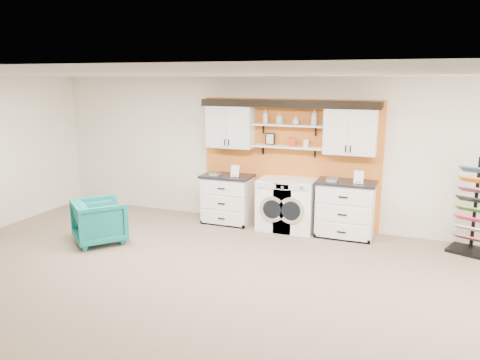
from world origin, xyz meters
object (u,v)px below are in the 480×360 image
at_px(washer, 278,204).
at_px(sample_rack, 471,222).
at_px(base_cabinet_right, 345,209).
at_px(armchair, 100,221).
at_px(dryer, 296,205).
at_px(base_cabinet_left, 228,199).

relative_size(washer, sample_rack, 0.61).
distance_m(base_cabinet_right, washer, 1.25).
relative_size(base_cabinet_right, armchair, 1.25).
xyz_separation_m(base_cabinet_right, sample_rack, (2.01, -0.04, 0.00)).
bearing_deg(dryer, washer, 180.00).
bearing_deg(dryer, base_cabinet_left, 179.86).
xyz_separation_m(base_cabinet_left, washer, (1.01, -0.00, 0.00)).
relative_size(base_cabinet_left, sample_rack, 0.62).
relative_size(sample_rack, armchair, 1.88).
xyz_separation_m(base_cabinet_left, dryer, (1.36, -0.00, 0.01)).
distance_m(base_cabinet_right, dryer, 0.90).
distance_m(base_cabinet_left, base_cabinet_right, 2.26).
height_order(washer, armchair, washer).
bearing_deg(base_cabinet_right, washer, -179.85).
bearing_deg(washer, base_cabinet_right, 0.15).
bearing_deg(base_cabinet_left, dryer, -0.14).
relative_size(base_cabinet_left, washer, 1.02).
bearing_deg(base_cabinet_left, sample_rack, -0.60).
height_order(base_cabinet_right, dryer, base_cabinet_right).
distance_m(washer, armchair, 3.20).
xyz_separation_m(base_cabinet_right, dryer, (-0.90, -0.00, -0.02)).
height_order(base_cabinet_left, dryer, dryer).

